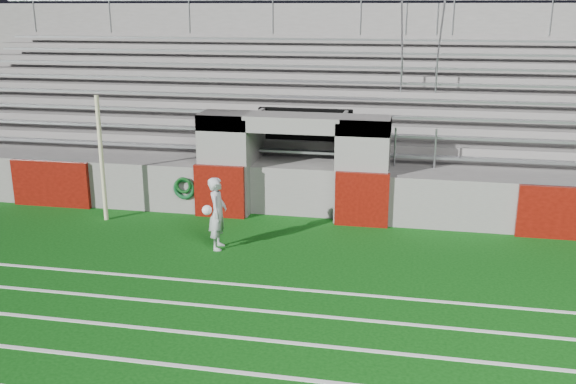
# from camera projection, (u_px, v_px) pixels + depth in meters

# --- Properties ---
(ground) EXTENTS (90.00, 90.00, 0.00)m
(ground) POSITION_uv_depth(u_px,v_px,m) (262.00, 266.00, 13.31)
(ground) COLOR #0B440D
(ground) RESTS_ON ground
(field_post) EXTENTS (0.11, 0.11, 3.14)m
(field_post) POSITION_uv_depth(u_px,v_px,m) (102.00, 159.00, 15.78)
(field_post) COLOR beige
(field_post) RESTS_ON ground
(stadium_structure) EXTENTS (26.00, 8.48, 5.42)m
(stadium_structure) POSITION_uv_depth(u_px,v_px,m) (320.00, 127.00, 20.40)
(stadium_structure) COLOR slate
(stadium_structure) RESTS_ON ground
(goalkeeper_with_ball) EXTENTS (0.54, 0.63, 1.63)m
(goalkeeper_with_ball) POSITION_uv_depth(u_px,v_px,m) (217.00, 213.00, 14.06)
(goalkeeper_with_ball) COLOR #B0B4BA
(goalkeeper_with_ball) RESTS_ON ground
(hose_coil) EXTENTS (0.59, 0.15, 0.61)m
(hose_coil) POSITION_uv_depth(u_px,v_px,m) (184.00, 188.00, 16.38)
(hose_coil) COLOR #0D451F
(hose_coil) RESTS_ON ground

